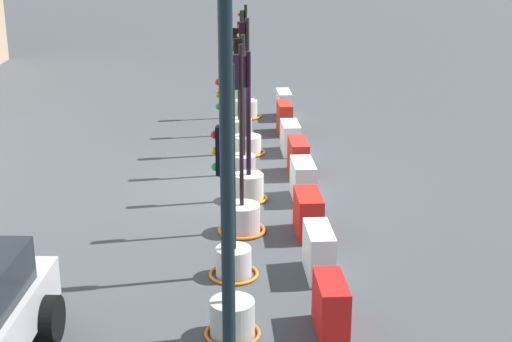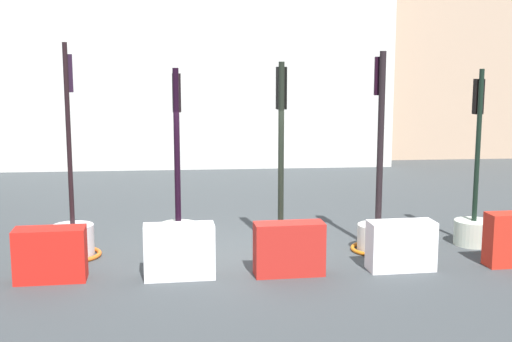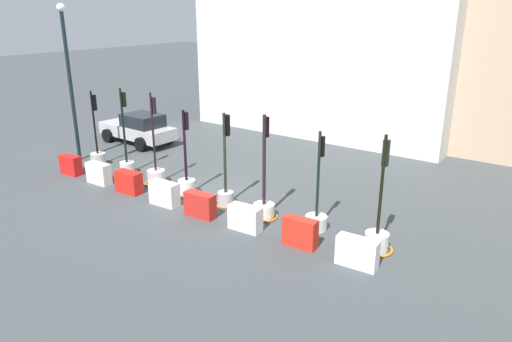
{
  "view_description": "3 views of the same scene",
  "coord_description": "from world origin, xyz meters",
  "px_view_note": "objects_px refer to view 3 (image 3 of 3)",
  "views": [
    {
      "loc": [
        -16.07,
        -0.17,
        5.61
      ],
      "look_at": [
        -2.25,
        -0.31,
        1.1
      ],
      "focal_mm": 52.11,
      "sensor_mm": 36.0,
      "label": 1
    },
    {
      "loc": [
        -0.59,
        -11.5,
        3.34
      ],
      "look_at": [
        0.48,
        0.11,
        1.43
      ],
      "focal_mm": 47.19,
      "sensor_mm": 36.0,
      "label": 2
    },
    {
      "loc": [
        11.02,
        -12.13,
        6.69
      ],
      "look_at": [
        1.71,
        0.67,
        1.23
      ],
      "focal_mm": 33.39,
      "sensor_mm": 36.0,
      "label": 3
    }
  ],
  "objects_px": {
    "construction_barrier_6": "(300,233)",
    "street_lamp_post": "(69,73)",
    "traffic_light_0": "(98,154)",
    "traffic_light_4": "(226,188)",
    "traffic_light_3": "(187,182)",
    "construction_barrier_1": "(99,173)",
    "construction_barrier_2": "(129,182)",
    "construction_barrier_3": "(164,194)",
    "traffic_light_2": "(156,173)",
    "car_silver_hatchback": "(139,128)",
    "construction_barrier_5": "(245,218)",
    "construction_barrier_0": "(71,165)",
    "traffic_light_1": "(127,161)",
    "traffic_light_7": "(377,235)",
    "construction_barrier_7": "(357,252)",
    "construction_barrier_4": "(200,205)",
    "traffic_light_5": "(264,202)",
    "traffic_light_6": "(317,214)"
  },
  "relations": [
    {
      "from": "construction_barrier_0",
      "to": "construction_barrier_1",
      "type": "relative_size",
      "value": 0.93
    },
    {
      "from": "traffic_light_3",
      "to": "construction_barrier_4",
      "type": "distance_m",
      "value": 2.12
    },
    {
      "from": "construction_barrier_7",
      "to": "traffic_light_3",
      "type": "bearing_deg",
      "value": 171.45
    },
    {
      "from": "construction_barrier_6",
      "to": "street_lamp_post",
      "type": "bearing_deg",
      "value": 174.19
    },
    {
      "from": "traffic_light_1",
      "to": "traffic_light_2",
      "type": "distance_m",
      "value": 1.92
    },
    {
      "from": "traffic_light_3",
      "to": "construction_barrier_3",
      "type": "relative_size",
      "value": 2.9
    },
    {
      "from": "traffic_light_4",
      "to": "construction_barrier_2",
      "type": "bearing_deg",
      "value": -161.12
    },
    {
      "from": "traffic_light_7",
      "to": "traffic_light_0",
      "type": "bearing_deg",
      "value": 179.25
    },
    {
      "from": "traffic_light_5",
      "to": "traffic_light_6",
      "type": "distance_m",
      "value": 1.88
    },
    {
      "from": "construction_barrier_1",
      "to": "construction_barrier_3",
      "type": "height_order",
      "value": "construction_barrier_3"
    },
    {
      "from": "traffic_light_4",
      "to": "traffic_light_2",
      "type": "bearing_deg",
      "value": 179.9
    },
    {
      "from": "traffic_light_4",
      "to": "traffic_light_3",
      "type": "bearing_deg",
      "value": -175.96
    },
    {
      "from": "traffic_light_1",
      "to": "construction_barrier_2",
      "type": "distance_m",
      "value": 2.28
    },
    {
      "from": "street_lamp_post",
      "to": "traffic_light_1",
      "type": "bearing_deg",
      "value": 0.3
    },
    {
      "from": "construction_barrier_0",
      "to": "construction_barrier_7",
      "type": "distance_m",
      "value": 12.97
    },
    {
      "from": "traffic_light_3",
      "to": "traffic_light_6",
      "type": "bearing_deg",
      "value": 2.79
    },
    {
      "from": "car_silver_hatchback",
      "to": "traffic_light_1",
      "type": "bearing_deg",
      "value": -47.04
    },
    {
      "from": "traffic_light_4",
      "to": "traffic_light_7",
      "type": "height_order",
      "value": "traffic_light_7"
    },
    {
      "from": "traffic_light_2",
      "to": "construction_barrier_6",
      "type": "height_order",
      "value": "traffic_light_2"
    },
    {
      "from": "traffic_light_1",
      "to": "construction_barrier_2",
      "type": "bearing_deg",
      "value": -38.16
    },
    {
      "from": "construction_barrier_0",
      "to": "construction_barrier_6",
      "type": "xyz_separation_m",
      "value": [
        11.13,
        0.15,
        0.04
      ]
    },
    {
      "from": "traffic_light_5",
      "to": "construction_barrier_3",
      "type": "xyz_separation_m",
      "value": [
        -3.48,
        -1.21,
        -0.11
      ]
    },
    {
      "from": "construction_barrier_1",
      "to": "construction_barrier_2",
      "type": "distance_m",
      "value": 1.76
    },
    {
      "from": "traffic_light_0",
      "to": "street_lamp_post",
      "type": "xyz_separation_m",
      "value": [
        -1.42,
        -0.0,
        3.46
      ]
    },
    {
      "from": "traffic_light_7",
      "to": "construction_barrier_5",
      "type": "bearing_deg",
      "value": -163.14
    },
    {
      "from": "traffic_light_0",
      "to": "construction_barrier_2",
      "type": "bearing_deg",
      "value": -20.41
    },
    {
      "from": "construction_barrier_2",
      "to": "traffic_light_2",
      "type": "bearing_deg",
      "value": 84.57
    },
    {
      "from": "traffic_light_2",
      "to": "car_silver_hatchback",
      "type": "relative_size",
      "value": 0.83
    },
    {
      "from": "traffic_light_0",
      "to": "construction_barrier_7",
      "type": "relative_size",
      "value": 2.88
    },
    {
      "from": "traffic_light_0",
      "to": "car_silver_hatchback",
      "type": "xyz_separation_m",
      "value": [
        -1.32,
        3.52,
        0.27
      ]
    },
    {
      "from": "traffic_light_2",
      "to": "car_silver_hatchback",
      "type": "distance_m",
      "value": 6.33
    },
    {
      "from": "construction_barrier_0",
      "to": "traffic_light_4",
      "type": "bearing_deg",
      "value": 10.16
    },
    {
      "from": "traffic_light_4",
      "to": "car_silver_hatchback",
      "type": "height_order",
      "value": "traffic_light_4"
    },
    {
      "from": "traffic_light_2",
      "to": "traffic_light_4",
      "type": "distance_m",
      "value": 3.6
    },
    {
      "from": "traffic_light_6",
      "to": "construction_barrier_3",
      "type": "distance_m",
      "value": 5.54
    },
    {
      "from": "traffic_light_2",
      "to": "construction_barrier_7",
      "type": "bearing_deg",
      "value": -7.71
    },
    {
      "from": "construction_barrier_1",
      "to": "construction_barrier_6",
      "type": "bearing_deg",
      "value": 0.89
    },
    {
      "from": "traffic_light_4",
      "to": "construction_barrier_5",
      "type": "xyz_separation_m",
      "value": [
        1.8,
        -1.23,
        -0.24
      ]
    },
    {
      "from": "traffic_light_2",
      "to": "construction_barrier_4",
      "type": "bearing_deg",
      "value": -20.41
    },
    {
      "from": "traffic_light_4",
      "to": "construction_barrier_1",
      "type": "xyz_separation_m",
      "value": [
        -5.48,
        -1.31,
        -0.22
      ]
    },
    {
      "from": "traffic_light_4",
      "to": "construction_barrier_6",
      "type": "height_order",
      "value": "traffic_light_4"
    },
    {
      "from": "traffic_light_1",
      "to": "traffic_light_2",
      "type": "height_order",
      "value": "traffic_light_2"
    },
    {
      "from": "street_lamp_post",
      "to": "construction_barrier_2",
      "type": "bearing_deg",
      "value": -15.09
    },
    {
      "from": "traffic_light_3",
      "to": "construction_barrier_0",
      "type": "distance_m",
      "value": 5.69
    },
    {
      "from": "traffic_light_5",
      "to": "traffic_light_7",
      "type": "height_order",
      "value": "traffic_light_5"
    },
    {
      "from": "construction_barrier_5",
      "to": "construction_barrier_6",
      "type": "height_order",
      "value": "construction_barrier_6"
    },
    {
      "from": "traffic_light_1",
      "to": "traffic_light_5",
      "type": "bearing_deg",
      "value": -1.86
    },
    {
      "from": "car_silver_hatchback",
      "to": "street_lamp_post",
      "type": "height_order",
      "value": "street_lamp_post"
    },
    {
      "from": "construction_barrier_1",
      "to": "construction_barrier_6",
      "type": "relative_size",
      "value": 1.03
    },
    {
      "from": "construction_barrier_3",
      "to": "traffic_light_0",
      "type": "bearing_deg",
      "value": 165.94
    }
  ]
}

